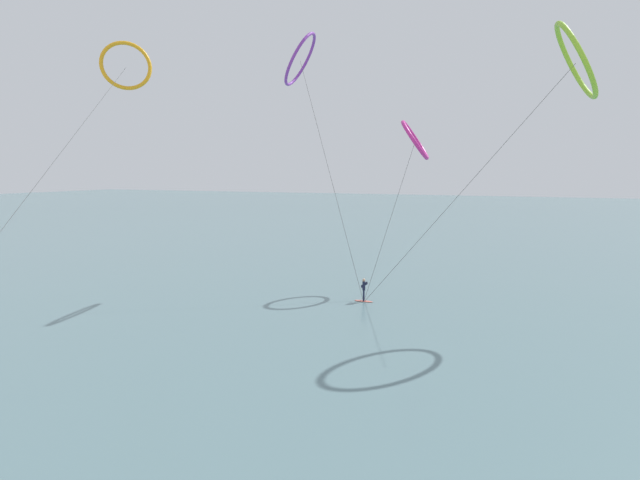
% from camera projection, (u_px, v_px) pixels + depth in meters
% --- Properties ---
extents(sea_water, '(400.00, 200.00, 0.08)m').
position_uv_depth(sea_water, '(482.00, 219.00, 101.08)').
color(sea_water, slate).
rests_on(sea_water, ground).
extents(surfer_coral, '(1.40, 0.67, 1.70)m').
position_uv_depth(surfer_coral, '(364.00, 291.00, 36.29)').
color(surfer_coral, '#EA7260').
rests_on(surfer_coral, ground).
extents(kite_amber, '(8.20, 25.29, 21.67)m').
position_uv_depth(kite_amber, '(126.00, 66.00, 46.77)').
color(kite_amber, orange).
rests_on(kite_amber, ground).
extents(kite_magenta, '(3.24, 9.76, 13.73)m').
position_uv_depth(kite_magenta, '(415.00, 140.00, 41.09)').
color(kite_magenta, '#CC288E').
rests_on(kite_magenta, ground).
extents(kite_lime, '(14.42, 5.39, 18.73)m').
position_uv_depth(kite_lime, '(576.00, 61.00, 30.88)').
color(kite_lime, '#8CC62D').
rests_on(kite_lime, ground).
extents(kite_violet, '(9.12, 7.41, 20.71)m').
position_uv_depth(kite_violet, '(300.00, 60.00, 40.98)').
color(kite_violet, purple).
rests_on(kite_violet, ground).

